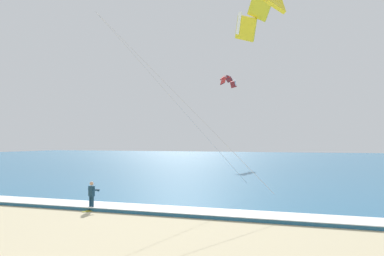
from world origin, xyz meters
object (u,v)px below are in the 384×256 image
at_px(surfboard, 91,210).
at_px(kitesurfer, 92,194).
at_px(kite_distant, 227,80).
at_px(kite_primary, 263,4).

relative_size(surfboard, kitesurfer, 0.87).
xyz_separation_m(kitesurfer, kite_distant, (-3.43, 43.63, 13.06)).
distance_m(kitesurfer, kite_distant, 45.68).
relative_size(kitesurfer, kite_primary, 0.13).
bearing_deg(kite_primary, surfboard, -153.63).
relative_size(surfboard, kite_primary, 0.12).
height_order(kitesurfer, kite_distant, kite_distant).
xyz_separation_m(surfboard, kitesurfer, (0.00, 0.02, 0.91)).
bearing_deg(surfboard, kitesurfer, 75.97).
xyz_separation_m(surfboard, kite_primary, (9.27, 4.60, 12.52)).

